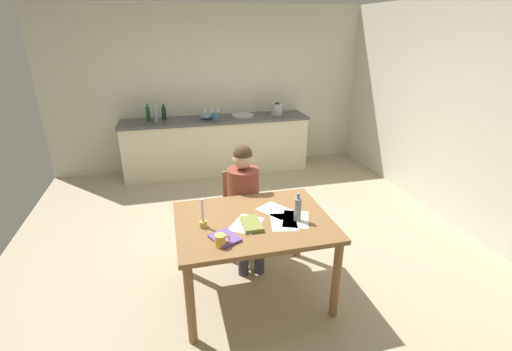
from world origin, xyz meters
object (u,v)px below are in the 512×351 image
object	(u,v)px
wine_glass_back_left	(205,110)
bottle_wine_red	(164,113)
book_cookery	(251,224)
bottle_vinegar	(156,113)
sink_unit	(242,115)
teacup_on_counter	(215,117)
candlestick	(203,219)
mixing_bowl	(206,116)
wine_glass_by_kettle	(211,110)
person_seated	(245,197)
bottle_oil	(148,114)
chair_at_table	(242,208)
wine_bottle_on_table	(298,209)
coffee_mug	(221,240)
stovetop_kettle	(277,109)
dining_table	(253,230)
book_magazine	(225,238)
wine_glass_near_sink	(217,109)

from	to	relation	value
wine_glass_back_left	bottle_wine_red	bearing A→B (deg)	-174.63
book_cookery	bottle_vinegar	xyz separation A→B (m)	(-0.74, 3.18, 0.27)
wine_glass_back_left	bottle_vinegar	bearing A→B (deg)	-167.04
sink_unit	teacup_on_counter	xyz separation A→B (m)	(-0.47, -0.15, 0.03)
candlestick	book_cookery	distance (m)	0.39
mixing_bowl	wine_glass_by_kettle	world-z (taller)	wine_glass_by_kettle
person_seated	bottle_wine_red	distance (m)	2.73
person_seated	book_cookery	bearing A→B (deg)	-97.82
bottle_oil	candlestick	bearing A→B (deg)	-81.37
chair_at_table	bottle_oil	distance (m)	2.65
mixing_bowl	bottle_wine_red	bearing A→B (deg)	169.50
book_cookery	bottle_wine_red	size ratio (longest dim) A/B	1.01
person_seated	bottle_oil	xyz separation A→B (m)	(-0.95, 2.56, 0.34)
bottle_oil	wine_bottle_on_table	bearing A→B (deg)	-68.96
coffee_mug	stovetop_kettle	xyz separation A→B (m)	(1.49, 3.43, 0.20)
wine_glass_by_kettle	teacup_on_counter	size ratio (longest dim) A/B	1.23
candlestick	bottle_vinegar	xyz separation A→B (m)	(-0.37, 3.10, 0.22)
dining_table	bottle_vinegar	xyz separation A→B (m)	(-0.78, 3.08, 0.39)
wine_bottle_on_table	stovetop_kettle	bearing A→B (deg)	75.79
dining_table	book_magazine	size ratio (longest dim) A/B	6.01
book_magazine	stovetop_kettle	world-z (taller)	stovetop_kettle
book_cookery	mixing_bowl	bearing A→B (deg)	89.96
mixing_bowl	stovetop_kettle	xyz separation A→B (m)	(1.18, 0.03, 0.05)
chair_at_table	coffee_mug	distance (m)	1.17
chair_at_table	stovetop_kettle	xyz separation A→B (m)	(1.11, 2.38, 0.52)
dining_table	person_seated	distance (m)	0.59
chair_at_table	teacup_on_counter	xyz separation A→B (m)	(0.05, 2.23, 0.48)
sink_unit	bottle_vinegar	distance (m)	1.37
wine_bottle_on_table	bottle_vinegar	xyz separation A→B (m)	(-1.14, 3.18, 0.18)
wine_bottle_on_table	wine_glass_near_sink	xyz separation A→B (m)	(-0.16, 3.36, 0.16)
book_cookery	wine_glass_near_sink	distance (m)	3.37
book_cookery	bottle_vinegar	size ratio (longest dim) A/B	0.78
book_cookery	bottle_oil	world-z (taller)	bottle_oil
book_cookery	bottle_vinegar	world-z (taller)	bottle_vinegar
dining_table	bottle_oil	world-z (taller)	bottle_oil
dining_table	candlestick	size ratio (longest dim) A/B	5.17
sink_unit	wine_glass_near_sink	size ratio (longest dim) A/B	2.34
person_seated	wine_glass_near_sink	world-z (taller)	person_seated
bottle_vinegar	mixing_bowl	size ratio (longest dim) A/B	1.48
coffee_mug	candlestick	distance (m)	0.32
wine_glass_near_sink	wine_glass_by_kettle	world-z (taller)	same
dining_table	bottle_oil	size ratio (longest dim) A/B	4.72
sink_unit	stovetop_kettle	distance (m)	0.59
person_seated	sink_unit	bearing A→B (deg)	78.33
bottle_oil	wine_glass_back_left	distance (m)	0.89
bottle_vinegar	teacup_on_counter	distance (m)	0.90
dining_table	sink_unit	xyz separation A→B (m)	(0.58, 3.12, 0.28)
bottle_oil	mixing_bowl	distance (m)	0.89
teacup_on_counter	wine_bottle_on_table	bearing A→B (deg)	-85.40
candlestick	wine_glass_back_left	bearing A→B (deg)	82.97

